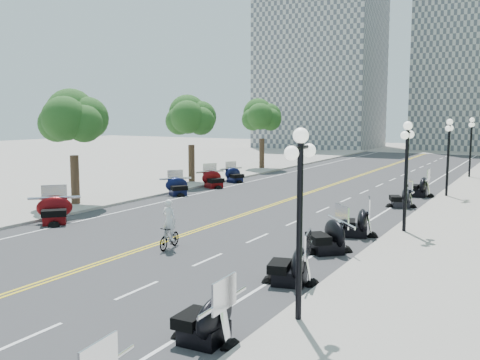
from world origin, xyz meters
The scene contains 46 objects.
ground centered at (0.00, 0.00, 0.00)m, with size 160.00×160.00×0.00m, color gray.
road centered at (0.00, 10.00, 0.00)m, with size 16.00×90.00×0.01m, color #333335.
centerline_yellow_a centered at (-0.12, 10.00, 0.01)m, with size 0.12×90.00×0.00m, color yellow.
centerline_yellow_b centered at (0.12, 10.00, 0.01)m, with size 0.12×90.00×0.00m, color yellow.
edge_line_north centered at (6.40, 10.00, 0.01)m, with size 0.12×90.00×0.00m, color white.
edge_line_south centered at (-6.40, 10.00, 0.01)m, with size 0.12×90.00×0.00m, color white.
lane_dash_3 centered at (3.20, -12.00, 0.01)m, with size 0.12×2.00×0.00m, color white.
lane_dash_4 centered at (3.20, -8.00, 0.01)m, with size 0.12×2.00×0.00m, color white.
lane_dash_5 centered at (3.20, -4.00, 0.01)m, with size 0.12×2.00×0.00m, color white.
lane_dash_6 centered at (3.20, 0.00, 0.01)m, with size 0.12×2.00×0.00m, color white.
lane_dash_7 centered at (3.20, 4.00, 0.01)m, with size 0.12×2.00×0.00m, color white.
lane_dash_8 centered at (3.20, 8.00, 0.01)m, with size 0.12×2.00×0.00m, color white.
lane_dash_9 centered at (3.20, 12.00, 0.01)m, with size 0.12×2.00×0.00m, color white.
lane_dash_10 centered at (3.20, 16.00, 0.01)m, with size 0.12×2.00×0.00m, color white.
lane_dash_11 centered at (3.20, 20.00, 0.01)m, with size 0.12×2.00×0.00m, color white.
lane_dash_12 centered at (3.20, 24.00, 0.01)m, with size 0.12×2.00×0.00m, color white.
lane_dash_13 centered at (3.20, 28.00, 0.01)m, with size 0.12×2.00×0.00m, color white.
lane_dash_14 centered at (3.20, 32.00, 0.01)m, with size 0.12×2.00×0.00m, color white.
lane_dash_15 centered at (3.20, 36.00, 0.01)m, with size 0.12×2.00×0.00m, color white.
lane_dash_16 centered at (3.20, 40.00, 0.01)m, with size 0.12×2.00×0.00m, color white.
lane_dash_17 centered at (3.20, 44.00, 0.01)m, with size 0.12×2.00×0.00m, color white.
lane_dash_18 centered at (3.20, 48.00, 0.01)m, with size 0.12×2.00×0.00m, color white.
lane_dash_19 centered at (3.20, 52.00, 0.01)m, with size 0.12×2.00×0.00m, color white.
sidewalk_north centered at (10.50, 10.00, 0.07)m, with size 5.00×90.00×0.15m, color #9E9991.
sidewalk_south centered at (-10.50, 10.00, 0.07)m, with size 5.00×90.00×0.15m, color #9E9991.
distant_block_a centered at (-18.00, 62.00, 13.00)m, with size 18.00×14.00×26.00m, color gray.
distant_block_b centered at (4.00, 68.00, 15.00)m, with size 16.00×12.00×30.00m, color gray.
street_lamp_1 centered at (8.60, -8.00, 2.60)m, with size 0.50×1.20×4.90m, color black, non-canonical shape.
street_lamp_2 centered at (8.60, 4.00, 2.60)m, with size 0.50×1.20×4.90m, color black, non-canonical shape.
street_lamp_3 centered at (8.60, 16.00, 2.60)m, with size 0.50×1.20×4.90m, color black, non-canonical shape.
street_lamp_4 centered at (8.60, 28.00, 2.60)m, with size 0.50×1.20×4.90m, color black, non-canonical shape.
tree_2 centered at (-10.00, 2.00, 4.75)m, with size 4.80×4.80×9.20m, color #235619, non-canonical shape.
tree_3 centered at (-10.00, 14.00, 4.75)m, with size 4.80×4.80×9.20m, color #235619, non-canonical shape.
tree_4 centered at (-10.00, 26.00, 4.75)m, with size 4.80×4.80×9.20m, color #235619, non-canonical shape.
motorcycle_n_3 centered at (7.09, -10.15, 0.68)m, with size 1.95×1.95×1.36m, color black, non-canonical shape.
motorcycle_n_4 centered at (7.04, -5.10, 0.70)m, with size 2.01×2.01×1.41m, color black, non-canonical shape.
motorcycle_n_5 centered at (6.71, -0.86, 0.76)m, with size 2.17×2.17×1.52m, color black, non-canonical shape.
motorcycle_n_6 centered at (6.80, 2.49, 0.71)m, with size 2.04×2.04×1.43m, color black, non-canonical shape.
motorcycle_n_8 centered at (6.83, 11.00, 0.66)m, with size 1.88×1.88×1.32m, color black, non-canonical shape.
motorcycle_n_9 centered at (6.88, 15.70, 0.75)m, with size 2.15×2.15×1.51m, color black, non-canonical shape.
motorcycle_s_5 centered at (-6.97, -2.26, 0.76)m, with size 2.18×2.18×1.52m, color #590A0C, non-canonical shape.
motorcycle_s_7 centered at (-7.16, 8.29, 0.67)m, with size 1.92×1.92×1.34m, color black, non-canonical shape.
motorcycle_s_8 centered at (-7.02, 12.54, 0.72)m, with size 2.05×2.05×1.43m, color #590A0C, non-canonical shape.
motorcycle_s_9 centered at (-7.28, 16.06, 0.66)m, with size 1.89×1.89×1.32m, color black, non-canonical shape.
bicycle centered at (0.97, -3.39, 0.48)m, with size 0.45×1.59×0.95m, color #A51414.
cyclist_rider centered at (0.97, -3.39, 1.80)m, with size 0.62×0.40×1.69m, color silver.
Camera 1 is at (13.86, -20.32, 5.45)m, focal length 40.00 mm.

